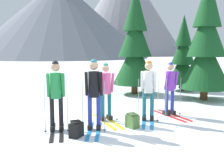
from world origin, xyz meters
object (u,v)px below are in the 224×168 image
at_px(pine_tree_mid, 183,57).
at_px(pine_tree_near, 135,46).
at_px(skier_in_white, 148,88).
at_px(backpack_on_snow_front, 76,129).
at_px(skier_in_pink, 106,90).
at_px(skier_in_black, 94,90).
at_px(pine_tree_far, 206,44).
at_px(skier_in_green, 56,91).
at_px(backpack_on_snow_beside, 132,121).
at_px(skier_in_purple, 170,87).

bearing_deg(pine_tree_mid, pine_tree_near, 177.90).
height_order(skier_in_white, backpack_on_snow_front, skier_in_white).
bearing_deg(skier_in_pink, skier_in_black, -130.94).
bearing_deg(pine_tree_far, skier_in_white, -153.25).
bearing_deg(pine_tree_near, skier_in_pink, -128.03).
bearing_deg(skier_in_green, backpack_on_snow_beside, -15.60).
height_order(skier_in_green, pine_tree_near, pine_tree_near).
xyz_separation_m(skier_in_purple, pine_tree_mid, (3.47, 3.86, 0.78)).
bearing_deg(pine_tree_mid, skier_in_purple, -131.97).
distance_m(skier_in_green, pine_tree_far, 6.71).
distance_m(pine_tree_far, backpack_on_snow_beside, 5.44).
bearing_deg(skier_in_pink, skier_in_purple, -5.21).
relative_size(skier_in_green, skier_in_black, 0.98).
height_order(skier_in_green, pine_tree_far, pine_tree_far).
bearing_deg(skier_in_green, backpack_on_snow_front, -64.78).
distance_m(skier_in_black, pine_tree_mid, 7.57).
bearing_deg(pine_tree_mid, skier_in_black, -144.54).
height_order(skier_in_white, pine_tree_far, pine_tree_far).
xyz_separation_m(pine_tree_far, backpack_on_snow_beside, (-4.47, -2.31, -2.06)).
height_order(skier_in_pink, pine_tree_mid, pine_tree_mid).
bearing_deg(skier_in_purple, skier_in_green, -176.58).
bearing_deg(skier_in_green, pine_tree_near, 43.11).
relative_size(skier_in_green, skier_in_pink, 1.00).
bearing_deg(backpack_on_snow_front, skier_in_white, 13.91).
height_order(skier_in_pink, backpack_on_snow_beside, skier_in_pink).
relative_size(pine_tree_mid, backpack_on_snow_beside, 9.61).
distance_m(skier_in_pink, backpack_on_snow_front, 1.75).
bearing_deg(skier_in_black, skier_in_green, 161.19).
xyz_separation_m(skier_in_green, pine_tree_far, (6.35, 1.79, 1.24)).
bearing_deg(backpack_on_snow_beside, skier_in_white, 30.04).
bearing_deg(backpack_on_snow_front, pine_tree_near, 49.44).
distance_m(skier_in_white, pine_tree_far, 4.39).
bearing_deg(skier_in_green, skier_in_black, -18.81).
distance_m(skier_in_green, skier_in_white, 2.60).
height_order(skier_in_black, pine_tree_mid, pine_tree_mid).
relative_size(skier_in_green, skier_in_white, 1.03).
xyz_separation_m(skier_in_green, skier_in_purple, (3.57, 0.21, -0.11)).
bearing_deg(skier_in_purple, pine_tree_far, 29.52).
relative_size(skier_in_green, pine_tree_near, 0.37).
relative_size(skier_in_purple, pine_tree_near, 0.34).
bearing_deg(skier_in_white, skier_in_green, 177.80).
distance_m(skier_in_white, backpack_on_snow_beside, 1.14).
distance_m(pine_tree_near, backpack_on_snow_front, 6.67).
relative_size(skier_in_white, pine_tree_far, 0.35).
relative_size(skier_in_green, pine_tree_mid, 0.49).
height_order(skier_in_white, backpack_on_snow_beside, skier_in_white).
bearing_deg(skier_in_black, pine_tree_far, 20.99).
bearing_deg(skier_in_purple, skier_in_black, -169.04).
xyz_separation_m(skier_in_black, pine_tree_mid, (6.14, 4.38, 0.64)).
bearing_deg(skier_in_green, skier_in_white, -2.20).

